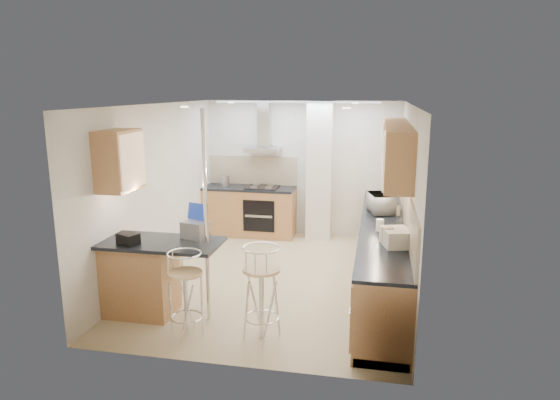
% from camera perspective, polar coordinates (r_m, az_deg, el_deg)
% --- Properties ---
extents(ground, '(4.80, 4.80, 0.00)m').
position_cam_1_polar(ground, '(7.38, -0.39, -8.92)').
color(ground, beige).
rests_on(ground, ground).
extents(room_shell, '(3.64, 4.84, 2.51)m').
position_cam_1_polar(room_shell, '(7.27, 2.70, 3.36)').
color(room_shell, white).
rests_on(room_shell, ground).
extents(right_counter, '(0.63, 4.40, 0.92)m').
position_cam_1_polar(right_counter, '(7.09, 11.63, -6.14)').
color(right_counter, '#AB6944').
rests_on(right_counter, ground).
extents(back_counter, '(1.70, 0.63, 0.92)m').
position_cam_1_polar(back_counter, '(9.40, -3.49, -1.25)').
color(back_counter, '#AB6944').
rests_on(back_counter, ground).
extents(peninsula, '(1.47, 0.72, 0.94)m').
position_cam_1_polar(peninsula, '(6.26, -13.42, -8.68)').
color(peninsula, '#AB6944').
rests_on(peninsula, ground).
extents(microwave, '(0.46, 0.57, 0.28)m').
position_cam_1_polar(microwave, '(7.50, 11.53, -0.35)').
color(microwave, white).
rests_on(microwave, right_counter).
extents(laptop, '(0.35, 0.30, 0.20)m').
position_cam_1_polar(laptop, '(6.13, -9.65, -3.36)').
color(laptop, '#A4A7AC').
rests_on(laptop, peninsula).
extents(bag, '(0.28, 0.25, 0.13)m').
position_cam_1_polar(bag, '(6.07, -16.96, -4.27)').
color(bag, black).
rests_on(bag, peninsula).
extents(bar_stool_near, '(0.53, 0.53, 0.99)m').
position_cam_1_polar(bar_stool_near, '(5.69, -10.70, -10.55)').
color(bar_stool_near, tan).
rests_on(bar_stool_near, ground).
extents(bar_stool_end, '(0.48, 0.48, 1.06)m').
position_cam_1_polar(bar_stool_end, '(5.54, -2.12, -10.53)').
color(bar_stool_end, tan).
rests_on(bar_stool_end, ground).
extents(jar_a, '(0.12, 0.12, 0.20)m').
position_cam_1_polar(jar_a, '(7.95, 12.24, 0.03)').
color(jar_a, '#EFE3CF').
rests_on(jar_a, right_counter).
extents(jar_b, '(0.13, 0.13, 0.14)m').
position_cam_1_polar(jar_b, '(7.39, 13.18, -1.17)').
color(jar_b, '#EFE3CF').
rests_on(jar_b, right_counter).
extents(jar_c, '(0.19, 0.19, 0.21)m').
position_cam_1_polar(jar_c, '(5.99, 12.20, -3.99)').
color(jar_c, beige).
rests_on(jar_c, right_counter).
extents(jar_d, '(0.10, 0.10, 0.15)m').
position_cam_1_polar(jar_d, '(6.54, 11.35, -2.82)').
color(jar_d, white).
rests_on(jar_d, right_counter).
extents(bread_bin, '(0.39, 0.45, 0.20)m').
position_cam_1_polar(bread_bin, '(5.96, 13.14, -4.19)').
color(bread_bin, '#EFE3CF').
rests_on(bread_bin, right_counter).
extents(kettle, '(0.16, 0.16, 0.20)m').
position_cam_1_polar(kettle, '(9.45, -6.29, 2.23)').
color(kettle, '#AEB1B3').
rests_on(kettle, back_counter).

